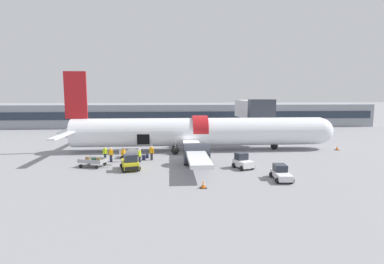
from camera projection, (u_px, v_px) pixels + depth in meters
ground_plane at (187, 156)px, 40.10m from camera, size 500.00×500.00×0.00m
terminal_strip at (178, 115)px, 77.96m from camera, size 98.15×12.92×5.61m
jet_bridge_stub at (253, 110)px, 51.28m from camera, size 4.01×13.04×7.38m
airplane at (196, 132)px, 43.42m from camera, size 40.40×33.56×11.31m
baggage_tug_lead at (130, 163)px, 32.45m from camera, size 2.50×3.24×1.80m
baggage_tug_mid at (243, 162)px, 33.15m from camera, size 2.38×2.73×1.68m
baggage_tug_rear at (281, 173)px, 28.70m from camera, size 1.97×3.29×1.42m
baggage_cart_loading at (131, 153)px, 38.68m from camera, size 3.41×2.22×1.12m
baggage_cart_queued at (93, 162)px, 33.87m from camera, size 3.87×2.65×1.15m
ground_crew_loader_a at (123, 154)px, 36.35m from camera, size 0.57×0.52×1.70m
ground_crew_loader_b at (152, 152)px, 37.23m from camera, size 0.62×0.56×1.84m
ground_crew_driver at (105, 153)px, 37.26m from camera, size 0.59×0.42×1.69m
ground_crew_supervisor at (111, 154)px, 36.33m from camera, size 0.61×0.50×1.75m
ground_crew_helper at (140, 155)px, 36.07m from camera, size 0.38×0.55×1.60m
suitcase_on_tarmac_upright at (147, 156)px, 38.39m from camera, size 0.41×0.31×0.57m
suitcase_on_tarmac_spare at (144, 158)px, 37.38m from camera, size 0.46×0.28×0.62m
safety_cone_nose at (337, 148)px, 43.98m from camera, size 0.63×0.63×0.61m
safety_cone_engine_left at (203, 185)px, 26.21m from camera, size 0.60×0.60×0.65m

